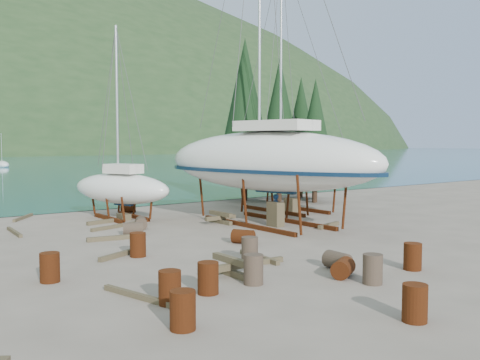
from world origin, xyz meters
TOP-DOWN VIEW (x-y plane):
  - ground at (0.00, 0.00)m, footprint 600.00×600.00m
  - cypress_near_right at (12.50, 12.00)m, footprint 3.60×3.60m
  - cypress_mid_right at (14.00, 10.00)m, footprint 3.06×3.06m
  - cypress_back_left at (11.00, 14.00)m, footprint 4.14×4.14m
  - cypress_far_right at (15.50, 13.00)m, footprint 3.24×3.24m
  - moored_boat_mid at (10.00, 80.00)m, footprint 2.00×5.00m
  - large_sailboat_near at (4.92, 4.26)m, footprint 6.58×13.35m
  - large_sailboat_far at (9.22, 7.66)m, footprint 5.23×10.17m
  - small_sailboat_shore at (-0.11, 10.53)m, footprint 4.28×6.77m
  - worker at (5.14, 3.83)m, footprint 0.53×0.66m
  - drum_0 at (-6.32, -6.22)m, footprint 0.58×0.58m
  - drum_1 at (0.62, -4.40)m, footprint 0.65×0.92m
  - drum_3 at (-1.77, -8.99)m, footprint 0.58×0.58m
  - drum_4 at (1.36, 12.82)m, footprint 1.04×0.90m
  - drum_5 at (-1.01, -1.84)m, footprint 0.58×0.58m
  - drum_6 at (0.88, 0.99)m, footprint 0.93×1.05m
  - drum_7 at (2.53, -5.92)m, footprint 0.58×0.58m
  - drum_8 at (-7.37, -0.35)m, footprint 0.58×0.58m
  - drum_9 at (-1.84, 5.53)m, footprint 1.04×0.90m
  - drum_10 at (-4.31, -4.21)m, footprint 0.58×0.58m
  - drum_11 at (-0.77, 6.89)m, footprint 0.89×1.04m
  - drum_12 at (-0.02, -5.23)m, footprint 1.05×0.93m
  - drum_13 at (-5.63, -4.43)m, footprint 0.58×0.58m
  - drum_14 at (-3.69, 1.31)m, footprint 0.58×0.58m
  - drum_16 at (-2.70, -4.18)m, footprint 0.58×0.58m
  - drum_17 at (0.10, -6.26)m, footprint 0.58×0.58m
  - timber_1 at (6.80, 1.84)m, footprint 1.87×0.70m
  - timber_3 at (-6.04, -3.49)m, footprint 0.80×2.76m
  - timber_5 at (-0.46, -1.68)m, footprint 0.39×2.32m
  - timber_6 at (-1.62, 9.63)m, footprint 1.67×0.53m
  - timber_7 at (-0.88, -2.35)m, footprint 1.69×0.32m
  - timber_8 at (-3.22, 4.97)m, footprint 1.84×0.54m
  - timber_9 at (-4.33, 13.84)m, footprint 1.62×2.16m
  - timber_10 at (-1.69, 7.91)m, footprint 2.67×1.00m
  - timber_12 at (-4.05, 1.78)m, footprint 2.30×1.20m
  - timber_15 at (-5.96, 9.21)m, footprint 0.28×2.68m
  - timber_pile_fore at (-2.65, -3.02)m, footprint 1.80×1.80m
  - timber_pile_aft at (3.28, 6.04)m, footprint 1.80×1.80m

SIDE VIEW (x-z plane):
  - ground at x=0.00m, z-range 0.00..0.00m
  - timber_15 at x=-5.96m, z-range 0.00..0.15m
  - timber_3 at x=-6.04m, z-range 0.00..0.15m
  - timber_9 at x=-4.33m, z-range 0.00..0.15m
  - timber_5 at x=-0.46m, z-range 0.00..0.16m
  - timber_10 at x=-1.69m, z-range 0.00..0.16m
  - timber_12 at x=-4.05m, z-range 0.00..0.17m
  - timber_7 at x=-0.88m, z-range 0.00..0.17m
  - timber_8 at x=-3.22m, z-range 0.00..0.19m
  - timber_6 at x=-1.62m, z-range 0.00..0.19m
  - timber_1 at x=6.80m, z-range 0.00..0.19m
  - drum_1 at x=0.62m, z-range 0.00..0.58m
  - drum_4 at x=1.36m, z-range 0.00..0.58m
  - drum_6 at x=0.88m, z-range 0.00..0.58m
  - drum_9 at x=-1.84m, z-range 0.00..0.58m
  - drum_11 at x=-0.77m, z-range 0.00..0.58m
  - drum_12 at x=-0.02m, z-range 0.00..0.58m
  - timber_pile_fore at x=-2.65m, z-range 0.00..0.60m
  - timber_pile_aft at x=3.28m, z-range 0.00..0.60m
  - moored_boat_mid at x=10.00m, z-range -2.64..3.41m
  - drum_0 at x=-6.32m, z-range 0.00..0.88m
  - drum_3 at x=-1.77m, z-range 0.00..0.88m
  - drum_5 at x=-1.01m, z-range 0.00..0.88m
  - drum_7 at x=2.53m, z-range 0.00..0.88m
  - drum_8 at x=-7.37m, z-range 0.00..0.88m
  - drum_10 at x=-4.31m, z-range 0.00..0.88m
  - drum_13 at x=-5.63m, z-range 0.00..0.88m
  - drum_14 at x=-3.69m, z-range 0.00..0.88m
  - drum_16 at x=-2.70m, z-range 0.00..0.88m
  - drum_17 at x=0.10m, z-range 0.00..0.88m
  - worker at x=5.14m, z-range 0.00..1.57m
  - small_sailboat_shore at x=-0.11m, z-range -3.47..6.90m
  - large_sailboat_far at x=9.22m, z-range -5.20..10.26m
  - large_sailboat_near at x=4.92m, z-range -6.85..13.36m
  - cypress_mid_right at x=14.00m, z-range 0.67..9.17m
  - cypress_far_right at x=15.50m, z-range 0.71..9.71m
  - cypress_near_right at x=12.50m, z-range 0.79..10.79m
  - cypress_back_left at x=11.00m, z-range 0.91..12.41m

